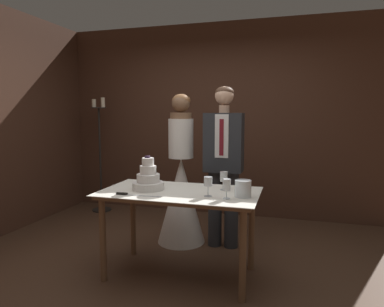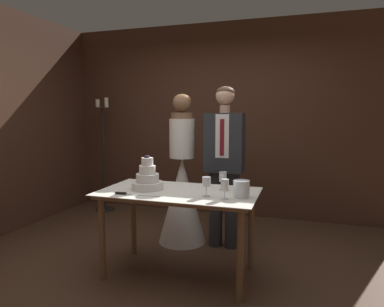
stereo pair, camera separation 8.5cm
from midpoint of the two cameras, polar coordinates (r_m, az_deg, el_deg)
name	(u,v)px [view 1 (the left image)]	position (r m, az deg, el deg)	size (l,w,h in m)	color
ground_plane	(173,270)	(3.41, -3.94, -18.86)	(40.00, 40.00, 0.00)	#4C3323
wall_back	(218,120)	(5.01, 3.94, 5.57)	(4.80, 0.12, 2.74)	#472B1E
cake_table	(180,201)	(3.09, -2.85, -7.98)	(1.40, 0.77, 0.78)	brown
tiered_cake	(148,179)	(3.15, -8.08, -4.27)	(0.29, 0.29, 0.31)	white
cake_knife	(130,194)	(2.97, -11.15, -6.70)	(0.40, 0.05, 0.02)	silver
wine_glass_near	(227,185)	(2.78, 4.93, -5.30)	(0.07, 0.07, 0.16)	silver
wine_glass_middle	(224,178)	(3.10, 4.53, -4.01)	(0.07, 0.07, 0.17)	silver
wine_glass_far	(208,183)	(2.85, 1.85, -4.86)	(0.07, 0.07, 0.17)	silver
hurricane_candle	(243,189)	(2.87, 7.66, -5.88)	(0.14, 0.14, 0.14)	silver
bride	(181,189)	(3.91, -2.45, -5.93)	(0.54, 0.54, 1.68)	white
groom	(224,159)	(3.72, 4.64, -0.96)	(0.41, 0.25, 1.76)	#282B30
candle_stand	(100,159)	(5.31, -15.48, -0.91)	(0.28, 0.28, 1.70)	black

